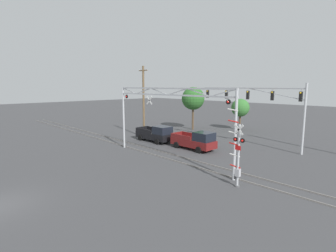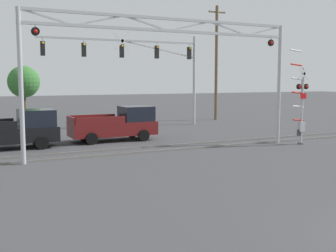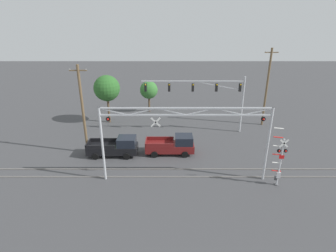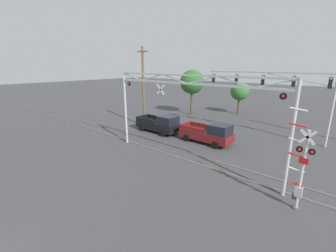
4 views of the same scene
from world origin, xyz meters
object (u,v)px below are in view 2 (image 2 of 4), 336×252
background_tree_beyond_span (24,82)px  pickup_truck_following (14,131)px  crossing_gantry (169,54)px  pickup_truck_lead (118,125)px  crossing_signal_mast (301,107)px  utility_pole_right (216,62)px  traffic_signal_span (152,60)px

background_tree_beyond_span → pickup_truck_following: bearing=-99.3°
crossing_gantry → pickup_truck_lead: 6.77m
crossing_signal_mast → pickup_truck_lead: bearing=145.7°
crossing_signal_mast → pickup_truck_following: bearing=159.4°
crossing_gantry → pickup_truck_following: (-7.22, 4.83, -4.15)m
pickup_truck_following → utility_pole_right: size_ratio=0.51×
pickup_truck_lead → utility_pole_right: 16.58m
crossing_gantry → utility_pole_right: (12.13, 14.41, 0.37)m
pickup_truck_following → utility_pole_right: utility_pole_right is taller
crossing_gantry → pickup_truck_lead: crossing_gantry is taller
crossing_signal_mast → traffic_signal_span: size_ratio=0.42×
pickup_truck_lead → pickup_truck_following: size_ratio=0.99×
crossing_gantry → pickup_truck_following: crossing_gantry is taller
crossing_gantry → traffic_signal_span: (4.20, 11.70, 0.25)m
crossing_gantry → traffic_signal_span: 12.43m
background_tree_beyond_span → crossing_signal_mast: bearing=-59.3°
traffic_signal_span → background_tree_beyond_span: traffic_signal_span is taller
pickup_truck_following → background_tree_beyond_span: background_tree_beyond_span is taller
pickup_truck_lead → background_tree_beyond_span: 16.03m
crossing_signal_mast → crossing_gantry: bearing=173.2°
traffic_signal_span → crossing_signal_mast: bearing=-72.3°
crossing_gantry → pickup_truck_following: size_ratio=2.75×
crossing_gantry → background_tree_beyond_span: 21.21m
crossing_gantry → crossing_signal_mast: bearing=-6.8°
crossing_gantry → utility_pole_right: utility_pole_right is taller
crossing_signal_mast → utility_pole_right: (3.89, 15.40, 3.30)m
pickup_truck_lead → pickup_truck_following: bearing=-176.0°
crossing_gantry → background_tree_beyond_span: size_ratio=2.93×
pickup_truck_following → background_tree_beyond_span: bearing=80.7°
traffic_signal_span → background_tree_beyond_span: bearing=134.6°
pickup_truck_following → background_tree_beyond_span: 16.24m
traffic_signal_span → utility_pole_right: bearing=18.9°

